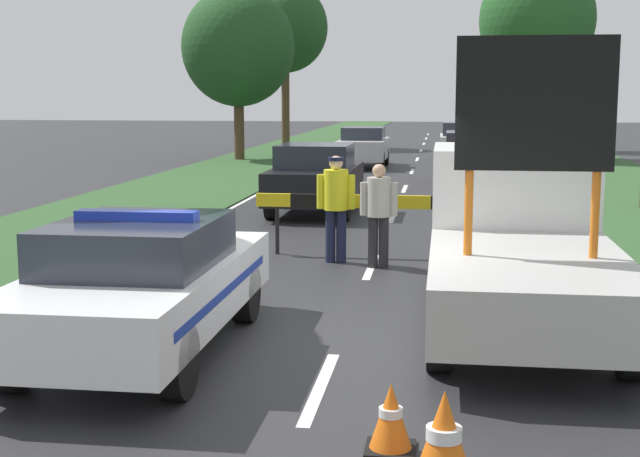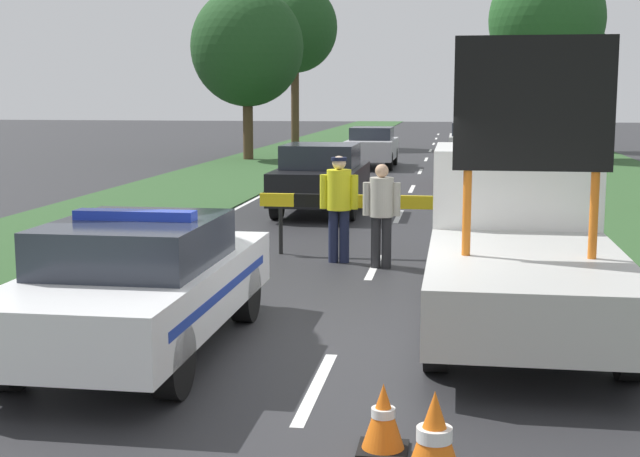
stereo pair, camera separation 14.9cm
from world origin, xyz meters
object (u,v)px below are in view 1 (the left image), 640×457
work_truck (517,234)px  police_officer (336,199)px  queued_car_sedan_black (316,178)px  queued_car_van_white (461,139)px  roadside_tree_near_left (537,20)px  pedestrian_civilian (379,207)px  roadside_tree_mid_left (238,47)px  police_car (143,283)px  traffic_cone_centre_front (391,418)px  road_barrier (360,205)px  queued_car_wagon_maroon (473,158)px  queued_car_sedan_silver (364,147)px  traffic_cone_near_police (444,441)px  roadside_tree_mid_right (562,55)px  roadside_tree_far_left (285,28)px

work_truck → police_officer: work_truck is taller
queued_car_sedan_black → queued_car_van_white: (3.69, 19.97, -0.05)m
work_truck → roadside_tree_near_left: bearing=-93.5°
pedestrian_civilian → roadside_tree_mid_left: bearing=88.5°
police_car → traffic_cone_centre_front: police_car is taller
queued_car_van_white → roadside_tree_mid_left: 10.73m
road_barrier → queued_car_wagon_maroon: size_ratio=0.81×
queued_car_wagon_maroon → road_barrier: bearing=79.4°
pedestrian_civilian → roadside_tree_mid_left: (-7.48, 22.56, 3.67)m
work_truck → queued_car_wagon_maroon: bearing=-87.6°
work_truck → queued_car_sedan_silver: work_truck is taller
police_car → queued_car_sedan_black: queued_car_sedan_black is taller
queued_car_sedan_silver → work_truck: bearing=99.9°
queued_car_sedan_black → queued_car_wagon_maroon: (3.80, 6.68, 0.04)m
queued_car_van_white → roadside_tree_mid_left: bearing=22.6°
queued_car_sedan_black → road_barrier: bearing=105.8°
work_truck → traffic_cone_near_police: (-0.87, -5.12, -0.67)m
traffic_cone_near_police → queued_car_van_white: 34.36m
queued_car_van_white → roadside_tree_near_left: size_ratio=0.50×
roadside_tree_mid_right → roadside_tree_near_left: bearing=-106.8°
work_truck → traffic_cone_near_police: bearing=82.7°
pedestrian_civilian → traffic_cone_centre_front: bearing=-104.8°
police_car → roadside_tree_far_left: size_ratio=0.55×
roadside_tree_near_left → roadside_tree_mid_left: size_ratio=1.16×
traffic_cone_near_police → queued_car_sedan_silver: size_ratio=0.18×
work_truck → roadside_tree_mid_left: (-9.39, 25.39, 3.61)m
work_truck → traffic_cone_centre_front: (-1.28, -4.49, -0.76)m
traffic_cone_near_police → queued_car_sedan_black: 14.70m
police_officer → roadside_tree_mid_left: size_ratio=0.25×
police_officer → roadside_tree_near_left: roadside_tree_near_left is taller
work_truck → roadside_tree_far_left: size_ratio=0.69×
queued_car_sedan_black → traffic_cone_near_police: bearing=101.7°
queued_car_sedan_black → queued_car_sedan_silver: (-0.05, 13.00, -0.03)m
roadside_tree_near_left → roadside_tree_mid_left: (-12.17, -1.98, -1.11)m
police_car → queued_car_sedan_silver: (0.15, 24.45, 0.03)m
road_barrier → traffic_cone_near_police: road_barrier is taller
roadside_tree_mid_left → queued_car_sedan_black: bearing=-71.0°
police_car → roadside_tree_mid_right: 36.62m
queued_car_wagon_maroon → queued_car_sedan_silver: queued_car_wagon_maroon is taller
queued_car_sedan_silver → roadside_tree_mid_left: (-5.49, 3.12, 3.85)m
police_car → police_officer: (1.41, 5.37, 0.28)m
police_officer → queued_car_sedan_black: bearing=-100.0°
roadside_tree_near_left → roadside_tree_mid_left: roadside_tree_near_left is taller
queued_car_sedan_silver → police_car: bearing=89.6°
queued_car_sedan_black → roadside_tree_far_left: 26.15m
pedestrian_civilian → police_officer: bearing=133.2°
pedestrian_civilian → roadside_tree_far_left: (-7.11, 31.53, 5.06)m
traffic_cone_near_police → traffic_cone_centre_front: 0.76m
traffic_cone_near_police → roadside_tree_near_left: 33.14m
work_truck → traffic_cone_centre_front: size_ratio=10.63×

